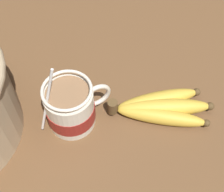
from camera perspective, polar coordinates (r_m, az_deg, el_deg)
name	(u,v)px	position (r cm, az deg, el deg)	size (l,w,h in cm)	color
table	(109,108)	(65.64, -0.50, -2.22)	(111.62, 111.62, 3.96)	brown
coffee_mug	(71,107)	(58.41, -7.55, -2.07)	(14.57, 9.25, 16.42)	beige
banana_bunch	(161,107)	(62.04, 8.95, -2.09)	(19.31, 13.47, 4.03)	#4C381E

